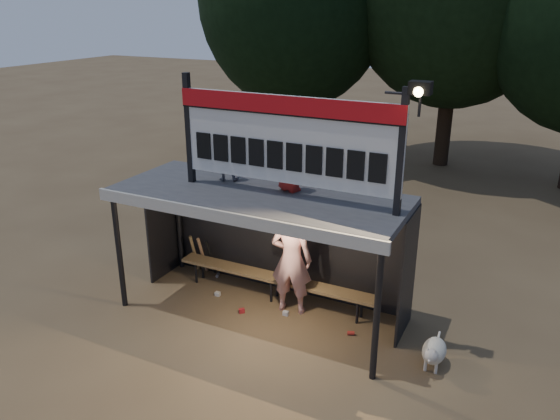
% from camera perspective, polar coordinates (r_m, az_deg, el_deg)
% --- Properties ---
extents(ground, '(80.00, 80.00, 0.00)m').
position_cam_1_polar(ground, '(10.16, -2.05, -10.62)').
color(ground, brown).
rests_on(ground, ground).
extents(player, '(0.82, 0.61, 2.05)m').
position_cam_1_polar(player, '(9.74, 1.20, -5.22)').
color(player, white).
rests_on(player, ground).
extents(child_a, '(0.56, 0.50, 0.95)m').
position_cam_1_polar(child_a, '(9.76, -5.70, 5.85)').
color(child_a, slate).
rests_on(child_a, dugout_shelter).
extents(child_b, '(0.61, 0.51, 1.06)m').
position_cam_1_polar(child_b, '(9.10, 1.06, 5.21)').
color(child_b, '#B0201B').
rests_on(child_b, dugout_shelter).
extents(dugout_shelter, '(5.10, 2.08, 2.32)m').
position_cam_1_polar(dugout_shelter, '(9.54, -1.49, -0.41)').
color(dugout_shelter, '#3E3E41').
rests_on(dugout_shelter, ground).
extents(scoreboard_assembly, '(4.10, 0.27, 1.99)m').
position_cam_1_polar(scoreboard_assembly, '(8.65, 0.93, 7.62)').
color(scoreboard_assembly, black).
rests_on(scoreboard_assembly, dugout_shelter).
extents(bench, '(4.00, 0.35, 0.48)m').
position_cam_1_polar(bench, '(10.37, -0.63, -7.16)').
color(bench, olive).
rests_on(bench, ground).
extents(dog, '(0.36, 0.81, 0.49)m').
position_cam_1_polar(dog, '(8.98, 15.77, -14.04)').
color(dog, beige).
rests_on(dog, ground).
extents(bats, '(0.48, 0.33, 0.84)m').
position_cam_1_polar(bats, '(11.42, -8.10, -4.66)').
color(bats, olive).
rests_on(bats, ground).
extents(litter, '(3.30, 1.13, 0.08)m').
position_cam_1_polar(litter, '(10.34, -2.17, -9.79)').
color(litter, '#A71C21').
rests_on(litter, ground).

